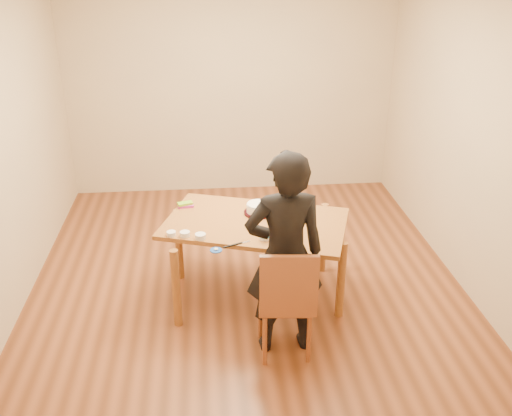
{
  "coord_description": "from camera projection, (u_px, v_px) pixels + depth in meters",
  "views": [
    {
      "loc": [
        -0.34,
        -4.66,
        2.91
      ],
      "look_at": [
        0.06,
        -0.34,
        0.9
      ],
      "focal_mm": 40.0,
      "sensor_mm": 36.0,
      "label": 1
    }
  ],
  "objects": [
    {
      "name": "room_shell",
      "position": [
        242.0,
        132.0,
        5.2
      ],
      "size": [
        4.0,
        4.5,
        2.7
      ],
      "color": "#5C2F17",
      "rests_on": "ground"
    },
    {
      "name": "dining_table",
      "position": [
        255.0,
        223.0,
        4.9
      ],
      "size": [
        1.73,
        1.34,
        0.04
      ],
      "primitive_type": "cube",
      "rotation": [
        0.0,
        0.0,
        -0.32
      ],
      "color": "brown",
      "rests_on": "floor"
    },
    {
      "name": "dining_chair",
      "position": [
        284.0,
        301.0,
        4.33
      ],
      "size": [
        0.43,
        0.43,
        0.04
      ],
      "primitive_type": "cube",
      "rotation": [
        0.0,
        0.0,
        -0.09
      ],
      "color": "brown",
      "rests_on": "floor"
    },
    {
      "name": "cake_plate",
      "position": [
        258.0,
        212.0,
        5.03
      ],
      "size": [
        0.26,
        0.26,
        0.02
      ],
      "primitive_type": "cylinder",
      "color": "#B60C35",
      "rests_on": "dining_table"
    },
    {
      "name": "cake",
      "position": [
        258.0,
        208.0,
        5.01
      ],
      "size": [
        0.21,
        0.21,
        0.07
      ],
      "primitive_type": "cylinder",
      "color": "white",
      "rests_on": "cake_plate"
    },
    {
      "name": "frosting_dome",
      "position": [
        258.0,
        203.0,
        4.99
      ],
      "size": [
        0.21,
        0.21,
        0.03
      ],
      "primitive_type": "ellipsoid",
      "color": "white",
      "rests_on": "cake"
    },
    {
      "name": "frosting_tub",
      "position": [
        265.0,
        234.0,
        4.58
      ],
      "size": [
        0.09,
        0.09,
        0.08
      ],
      "primitive_type": "cylinder",
      "color": "white",
      "rests_on": "dining_table"
    },
    {
      "name": "frosting_lid",
      "position": [
        216.0,
        250.0,
        4.42
      ],
      "size": [
        0.1,
        0.1,
        0.01
      ],
      "primitive_type": "cylinder",
      "color": "#1B4BAF",
      "rests_on": "dining_table"
    },
    {
      "name": "frosting_dollop",
      "position": [
        216.0,
        249.0,
        4.42
      ],
      "size": [
        0.04,
        0.04,
        0.02
      ],
      "primitive_type": "ellipsoid",
      "color": "white",
      "rests_on": "frosting_lid"
    },
    {
      "name": "ramekin_green",
      "position": [
        200.0,
        236.0,
        4.6
      ],
      "size": [
        0.09,
        0.09,
        0.04
      ],
      "primitive_type": "cylinder",
      "color": "white",
      "rests_on": "dining_table"
    },
    {
      "name": "ramekin_yellow",
      "position": [
        171.0,
        234.0,
        4.65
      ],
      "size": [
        0.08,
        0.08,
        0.04
      ],
      "primitive_type": "cylinder",
      "color": "white",
      "rests_on": "dining_table"
    },
    {
      "name": "ramekin_multi",
      "position": [
        185.0,
        234.0,
        4.64
      ],
      "size": [
        0.08,
        0.08,
        0.04
      ],
      "primitive_type": "cylinder",
      "color": "white",
      "rests_on": "dining_table"
    },
    {
      "name": "candy_box_pink",
      "position": [
        186.0,
        206.0,
        5.16
      ],
      "size": [
        0.15,
        0.08,
        0.02
      ],
      "primitive_type": "cube",
      "rotation": [
        0.0,
        0.0,
        0.09
      ],
      "color": "#DC3399",
      "rests_on": "dining_table"
    },
    {
      "name": "candy_box_green",
      "position": [
        185.0,
        203.0,
        5.15
      ],
      "size": [
        0.15,
        0.1,
        0.02
      ],
      "primitive_type": "cube",
      "rotation": [
        0.0,
        0.0,
        0.3
      ],
      "color": "#219C1C",
      "rests_on": "candy_box_pink"
    },
    {
      "name": "spatula",
      "position": [
        233.0,
        245.0,
        4.5
      ],
      "size": [
        0.16,
        0.08,
        0.01
      ],
      "primitive_type": "cube",
      "rotation": [
        0.0,
        0.0,
        0.41
      ],
      "color": "black",
      "rests_on": "dining_table"
    },
    {
      "name": "person",
      "position": [
        285.0,
        255.0,
        4.21
      ],
      "size": [
        0.62,
        0.43,
        1.64
      ],
      "primitive_type": "imported",
      "rotation": [
        0.0,
        0.0,
        3.21
      ],
      "color": "black",
      "rests_on": "floor"
    }
  ]
}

